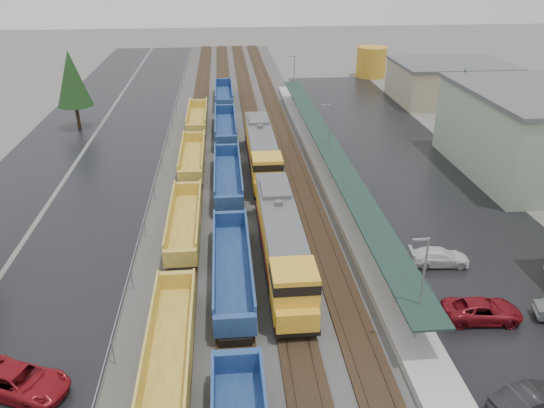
{
  "coord_description": "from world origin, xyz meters",
  "views": [
    {
      "loc": [
        -2.18,
        -6.06,
        23.13
      ],
      "look_at": [
        1.94,
        37.89,
        2.0
      ],
      "focal_mm": 35.0,
      "sensor_mm": 36.0,
      "label": 1
    }
  ],
  "objects_px": {
    "well_string_blue": "(230,215)",
    "storage_tank": "(371,62)",
    "parked_car_east_a": "(534,401)",
    "parked_car_east_b": "(482,310)",
    "locomotive_lead": "(282,242)",
    "parked_car_east_c": "(439,257)",
    "parked_car_west_c": "(20,382)",
    "well_string_yellow": "(179,273)",
    "locomotive_trail": "(262,151)"
  },
  "relations": [
    {
      "from": "parked_car_east_a",
      "to": "well_string_blue",
      "type": "bearing_deg",
      "value": 21.78
    },
    {
      "from": "locomotive_trail",
      "to": "well_string_yellow",
      "type": "height_order",
      "value": "locomotive_trail"
    },
    {
      "from": "well_string_blue",
      "to": "storage_tank",
      "type": "bearing_deg",
      "value": 64.51
    },
    {
      "from": "locomotive_lead",
      "to": "locomotive_trail",
      "type": "distance_m",
      "value": 21.0
    },
    {
      "from": "well_string_blue",
      "to": "parked_car_east_c",
      "type": "xyz_separation_m",
      "value": [
        16.78,
        -8.06,
        -0.53
      ]
    },
    {
      "from": "well_string_blue",
      "to": "parked_car_east_a",
      "type": "height_order",
      "value": "well_string_blue"
    },
    {
      "from": "well_string_yellow",
      "to": "locomotive_lead",
      "type": "bearing_deg",
      "value": 13.08
    },
    {
      "from": "parked_car_east_c",
      "to": "parked_car_west_c",
      "type": "bearing_deg",
      "value": 115.79
    },
    {
      "from": "well_string_blue",
      "to": "storage_tank",
      "type": "xyz_separation_m",
      "value": [
        29.81,
        62.52,
        1.72
      ]
    },
    {
      "from": "locomotive_trail",
      "to": "storage_tank",
      "type": "bearing_deg",
      "value": 62.19
    },
    {
      "from": "well_string_yellow",
      "to": "parked_car_east_b",
      "type": "relative_size",
      "value": 17.97
    },
    {
      "from": "storage_tank",
      "to": "parked_car_east_b",
      "type": "distance_m",
      "value": 78.85
    },
    {
      "from": "locomotive_trail",
      "to": "storage_tank",
      "type": "height_order",
      "value": "storage_tank"
    },
    {
      "from": "locomotive_lead",
      "to": "parked_car_east_a",
      "type": "height_order",
      "value": "locomotive_lead"
    },
    {
      "from": "parked_car_west_c",
      "to": "locomotive_lead",
      "type": "bearing_deg",
      "value": -31.92
    },
    {
      "from": "locomotive_lead",
      "to": "parked_car_west_c",
      "type": "distance_m",
      "value": 20.35
    },
    {
      "from": "well_string_yellow",
      "to": "locomotive_trail",
      "type": "bearing_deg",
      "value": 70.71
    },
    {
      "from": "locomotive_lead",
      "to": "well_string_yellow",
      "type": "relative_size",
      "value": 0.21
    },
    {
      "from": "storage_tank",
      "to": "parked_car_east_c",
      "type": "distance_m",
      "value": 71.81
    },
    {
      "from": "parked_car_east_c",
      "to": "well_string_blue",
      "type": "bearing_deg",
      "value": 69.14
    },
    {
      "from": "parked_car_east_a",
      "to": "parked_car_east_c",
      "type": "bearing_deg",
      "value": -15.13
    },
    {
      "from": "parked_car_east_a",
      "to": "parked_car_east_b",
      "type": "bearing_deg",
      "value": -19.08
    },
    {
      "from": "well_string_blue",
      "to": "parked_car_east_c",
      "type": "relative_size",
      "value": 21.82
    },
    {
      "from": "well_string_yellow",
      "to": "well_string_blue",
      "type": "xyz_separation_m",
      "value": [
        4.0,
        9.28,
        0.06
      ]
    },
    {
      "from": "storage_tank",
      "to": "parked_car_east_a",
      "type": "distance_m",
      "value": 87.06
    },
    {
      "from": "locomotive_trail",
      "to": "parked_car_east_a",
      "type": "bearing_deg",
      "value": -71.82
    },
    {
      "from": "well_string_blue",
      "to": "locomotive_trail",
      "type": "bearing_deg",
      "value": 73.58
    },
    {
      "from": "storage_tank",
      "to": "parked_car_west_c",
      "type": "xyz_separation_m",
      "value": [
        -42.28,
        -81.8,
        -2.14
      ]
    },
    {
      "from": "parked_car_east_b",
      "to": "locomotive_lead",
      "type": "bearing_deg",
      "value": 63.26
    },
    {
      "from": "locomotive_trail",
      "to": "locomotive_lead",
      "type": "bearing_deg",
      "value": -90.0
    },
    {
      "from": "well_string_yellow",
      "to": "parked_car_east_c",
      "type": "relative_size",
      "value": 19.8
    },
    {
      "from": "parked_car_west_c",
      "to": "parked_car_east_c",
      "type": "bearing_deg",
      "value": -46.69
    },
    {
      "from": "well_string_blue",
      "to": "parked_car_east_b",
      "type": "xyz_separation_m",
      "value": [
        17.05,
        -15.26,
        -0.49
      ]
    },
    {
      "from": "parked_car_east_b",
      "to": "storage_tank",
      "type": "bearing_deg",
      "value": -5.08
    },
    {
      "from": "locomotive_trail",
      "to": "well_string_blue",
      "type": "xyz_separation_m",
      "value": [
        -4.0,
        -13.58,
        -1.2
      ]
    },
    {
      "from": "locomotive_lead",
      "to": "parked_car_east_a",
      "type": "bearing_deg",
      "value": -52.8
    },
    {
      "from": "parked_car_east_b",
      "to": "well_string_blue",
      "type": "bearing_deg",
      "value": 52.42
    },
    {
      "from": "well_string_blue",
      "to": "storage_tank",
      "type": "distance_m",
      "value": 69.29
    },
    {
      "from": "locomotive_trail",
      "to": "parked_car_east_c",
      "type": "xyz_separation_m",
      "value": [
        12.78,
        -21.64,
        -1.73
      ]
    },
    {
      "from": "well_string_blue",
      "to": "parked_car_west_c",
      "type": "distance_m",
      "value": 22.96
    },
    {
      "from": "well_string_blue",
      "to": "storage_tank",
      "type": "relative_size",
      "value": 17.94
    },
    {
      "from": "well_string_yellow",
      "to": "parked_car_west_c",
      "type": "height_order",
      "value": "well_string_yellow"
    },
    {
      "from": "locomotive_lead",
      "to": "locomotive_trail",
      "type": "bearing_deg",
      "value": 90.0
    },
    {
      "from": "locomotive_lead",
      "to": "well_string_yellow",
      "type": "bearing_deg",
      "value": -166.92
    },
    {
      "from": "storage_tank",
      "to": "parked_car_east_c",
      "type": "bearing_deg",
      "value": -100.46
    },
    {
      "from": "well_string_blue",
      "to": "well_string_yellow",
      "type": "bearing_deg",
      "value": -113.31
    },
    {
      "from": "parked_car_east_c",
      "to": "storage_tank",
      "type": "bearing_deg",
      "value": -5.65
    },
    {
      "from": "locomotive_trail",
      "to": "parked_car_east_a",
      "type": "height_order",
      "value": "locomotive_trail"
    },
    {
      "from": "locomotive_lead",
      "to": "parked_car_east_b",
      "type": "relative_size",
      "value": 3.77
    },
    {
      "from": "locomotive_lead",
      "to": "parked_car_east_b",
      "type": "distance_m",
      "value": 15.32
    }
  ]
}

